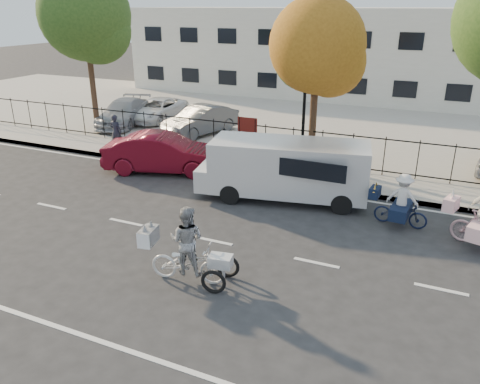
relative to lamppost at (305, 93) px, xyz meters
The scene contains 19 objects.
ground 7.50m from the lamppost, 94.21° to the right, with size 120.00×120.00×0.00m, color #333334.
road_markings 7.49m from the lamppost, 94.21° to the right, with size 60.00×9.52×0.01m, color silver, non-canonical shape.
curb 3.54m from the lamppost, 105.95° to the right, with size 60.00×0.10×0.15m, color #A8A399.
sidewalk 3.16m from the lamppost, 125.54° to the right, with size 60.00×2.20×0.15m, color #A8A399.
parking_lot 8.76m from the lamppost, 93.49° to the left, with size 60.00×15.60×0.15m, color #A8A399.
iron_fence 2.30m from the lamppost, 141.34° to the left, with size 58.00×0.06×1.50m, color black, non-canonical shape.
building 18.21m from the lamppost, 91.57° to the left, with size 34.00×10.00×6.00m, color silver.
lamppost is the anchor object (origin of this frame).
street_sign 2.90m from the lamppost, behind, with size 0.85×0.06×1.80m.
zebra_trike 9.16m from the lamppost, 90.71° to the right, with size 2.27×1.10×1.94m.
bull_bike 6.03m from the lamppost, 40.83° to the right, with size 1.78×1.23×1.64m.
white_van 3.62m from the lamppost, 83.55° to the right, with size 5.97×2.86×2.02m.
red_sedan 5.94m from the lamppost, 155.10° to the right, with size 1.62×4.65×1.53m, color #5D0A18.
pedestrian 8.76m from the lamppost, behind, with size 0.56×0.37×1.53m, color black.
lot_car_a 11.52m from the lamppost, 164.44° to the left, with size 1.85×4.56×1.32m, color #9EA0A5.
lot_car_b 11.11m from the lamppost, 154.74° to the left, with size 2.00×4.33×1.20m, color white.
lot_car_c 7.15m from the lamppost, 154.59° to the left, with size 1.48×4.25×1.40m, color #4A4E51.
tree_west 11.57m from the lamppost, behind, with size 4.33×4.33×7.94m.
tree_mid 1.66m from the lamppost, 55.64° to the left, with size 3.63×3.61×6.61m.
Camera 1 is at (5.46, -10.43, 6.21)m, focal length 35.00 mm.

